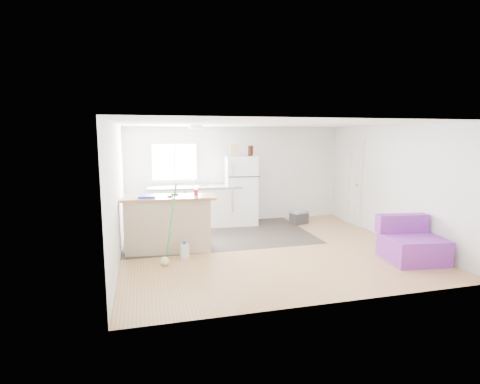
# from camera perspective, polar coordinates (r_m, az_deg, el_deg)

# --- Properties ---
(room) EXTENTS (5.51, 5.01, 2.41)m
(room) POSITION_cam_1_polar(r_m,az_deg,el_deg) (7.15, 4.33, 0.65)
(room) COLOR #9D7242
(room) RESTS_ON ground
(vinyl_zone) EXTENTS (4.05, 2.50, 0.00)m
(vinyl_zone) POSITION_cam_1_polar(r_m,az_deg,el_deg) (8.39, -3.29, -6.48)
(vinyl_zone) COLOR #2E2722
(vinyl_zone) RESTS_ON floor
(window) EXTENTS (1.18, 0.06, 0.98)m
(window) POSITION_cam_1_polar(r_m,az_deg,el_deg) (9.23, -9.95, 4.55)
(window) COLOR white
(window) RESTS_ON back_wall
(interior_door) EXTENTS (0.11, 0.92, 2.10)m
(interior_door) POSITION_cam_1_polar(r_m,az_deg,el_deg) (9.73, 16.62, 1.36)
(interior_door) COLOR white
(interior_door) RESTS_ON right_wall
(ceiling_fixture) EXTENTS (0.30, 0.30, 0.07)m
(ceiling_fixture) POSITION_cam_1_polar(r_m,az_deg,el_deg) (7.97, -6.77, 9.82)
(ceiling_fixture) COLOR white
(ceiling_fixture) RESTS_ON ceiling
(kitchen_cabinets) EXTENTS (2.23, 0.78, 1.27)m
(kitchen_cabinets) POSITION_cam_1_polar(r_m,az_deg,el_deg) (9.09, -6.93, -2.13)
(kitchen_cabinets) COLOR white
(kitchen_cabinets) RESTS_ON floor
(peninsula) EXTENTS (1.77, 0.81, 1.06)m
(peninsula) POSITION_cam_1_polar(r_m,az_deg,el_deg) (7.24, -10.83, -4.73)
(peninsula) COLOR tan
(peninsula) RESTS_ON floor
(refrigerator) EXTENTS (0.80, 0.77, 1.69)m
(refrigerator) POSITION_cam_1_polar(r_m,az_deg,el_deg) (9.22, 0.11, 0.27)
(refrigerator) COLOR white
(refrigerator) RESTS_ON floor
(cooler) EXTENTS (0.50, 0.41, 0.33)m
(cooler) POSITION_cam_1_polar(r_m,az_deg,el_deg) (9.47, 8.98, -3.80)
(cooler) COLOR #313033
(cooler) RESTS_ON floor
(purple_seat) EXTENTS (1.04, 1.00, 0.77)m
(purple_seat) POSITION_cam_1_polar(r_m,az_deg,el_deg) (7.32, 24.63, -7.29)
(purple_seat) COLOR #742E95
(purple_seat) RESTS_ON floor
(cleaner_jug) EXTENTS (0.16, 0.14, 0.31)m
(cleaner_jug) POSITION_cam_1_polar(r_m,az_deg,el_deg) (6.87, -8.45, -8.85)
(cleaner_jug) COLOR silver
(cleaner_jug) RESTS_ON floor
(mop) EXTENTS (0.33, 0.38, 1.42)m
(mop) POSITION_cam_1_polar(r_m,az_deg,el_deg) (6.56, -11.16, -8.90)
(mop) COLOR green
(mop) RESTS_ON floor
(red_cup) EXTENTS (0.10, 0.10, 0.12)m
(red_cup) POSITION_cam_1_polar(r_m,az_deg,el_deg) (7.16, -6.72, -0.03)
(red_cup) COLOR red
(red_cup) RESTS_ON peninsula
(blue_tray) EXTENTS (0.31, 0.23, 0.04)m
(blue_tray) POSITION_cam_1_polar(r_m,az_deg,el_deg) (7.06, -14.02, -0.70)
(blue_tray) COLOR #1526CA
(blue_tray) RESTS_ON peninsula
(tool_a) EXTENTS (0.15, 0.10, 0.03)m
(tool_a) POSITION_cam_1_polar(r_m,az_deg,el_deg) (7.25, -9.93, -0.35)
(tool_a) COLOR black
(tool_a) RESTS_ON peninsula
(tool_b) EXTENTS (0.11, 0.07, 0.03)m
(tool_b) POSITION_cam_1_polar(r_m,az_deg,el_deg) (7.02, -10.62, -0.69)
(tool_b) COLOR black
(tool_b) RESTS_ON peninsula
(cardboard_box) EXTENTS (0.21, 0.13, 0.30)m
(cardboard_box) POSITION_cam_1_polar(r_m,az_deg,el_deg) (9.04, -0.83, 6.43)
(cardboard_box) COLOR tan
(cardboard_box) RESTS_ON refrigerator
(bottle_left) EXTENTS (0.08, 0.08, 0.25)m
(bottle_left) POSITION_cam_1_polar(r_m,az_deg,el_deg) (9.11, 1.45, 6.29)
(bottle_left) COLOR #361209
(bottle_left) RESTS_ON refrigerator
(bottle_right) EXTENTS (0.09, 0.09, 0.25)m
(bottle_right) POSITION_cam_1_polar(r_m,az_deg,el_deg) (9.20, 1.81, 6.31)
(bottle_right) COLOR #361209
(bottle_right) RESTS_ON refrigerator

